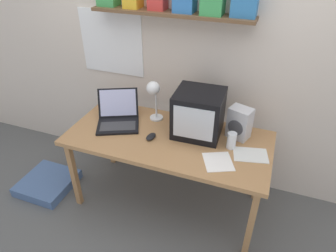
% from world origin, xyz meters
% --- Properties ---
extents(ground_plane, '(12.00, 12.00, 0.00)m').
position_xyz_m(ground_plane, '(0.00, 0.00, 0.00)').
color(ground_plane, '#5B5B59').
extents(back_wall, '(5.60, 0.24, 2.60)m').
position_xyz_m(back_wall, '(-0.01, 0.51, 1.31)').
color(back_wall, beige).
rests_on(back_wall, ground_plane).
extents(corner_desk, '(1.59, 0.74, 0.71)m').
position_xyz_m(corner_desk, '(0.00, 0.00, 0.65)').
color(corner_desk, '#AF7C4C').
rests_on(corner_desk, ground_plane).
extents(crt_monitor, '(0.38, 0.36, 0.35)m').
position_xyz_m(crt_monitor, '(0.20, 0.14, 0.88)').
color(crt_monitor, black).
rests_on(crt_monitor, corner_desk).
extents(laptop, '(0.45, 0.46, 0.24)m').
position_xyz_m(laptop, '(-0.47, 0.06, 0.77)').
color(laptop, black).
rests_on(laptop, corner_desk).
extents(desk_lamp, '(0.12, 0.18, 0.37)m').
position_xyz_m(desk_lamp, '(-0.18, 0.17, 0.98)').
color(desk_lamp, white).
rests_on(desk_lamp, corner_desk).
extents(juice_glass, '(0.07, 0.07, 0.13)m').
position_xyz_m(juice_glass, '(0.49, 0.03, 0.76)').
color(juice_glass, white).
rests_on(juice_glass, corner_desk).
extents(space_heater, '(0.20, 0.17, 0.25)m').
position_xyz_m(space_heater, '(0.51, 0.19, 0.83)').
color(space_heater, silver).
rests_on(space_heater, corner_desk).
extents(computer_mouse, '(0.08, 0.11, 0.03)m').
position_xyz_m(computer_mouse, '(-0.12, -0.07, 0.72)').
color(computer_mouse, black).
rests_on(computer_mouse, corner_desk).
extents(loose_paper_near_monitor, '(0.28, 0.25, 0.00)m').
position_xyz_m(loose_paper_near_monitor, '(-0.59, 0.25, 0.71)').
color(loose_paper_near_monitor, white).
rests_on(loose_paper_near_monitor, corner_desk).
extents(printed_handout, '(0.26, 0.27, 0.00)m').
position_xyz_m(printed_handout, '(0.44, -0.17, 0.71)').
color(printed_handout, white).
rests_on(printed_handout, corner_desk).
extents(loose_paper_near_laptop, '(0.27, 0.22, 0.00)m').
position_xyz_m(loose_paper_near_laptop, '(0.64, -0.01, 0.71)').
color(loose_paper_near_laptop, silver).
rests_on(loose_paper_near_laptop, corner_desk).
extents(floor_cushion, '(0.46, 0.46, 0.09)m').
position_xyz_m(floor_cushion, '(-1.14, -0.24, 0.04)').
color(floor_cushion, '#4E6B9C').
rests_on(floor_cushion, ground_plane).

